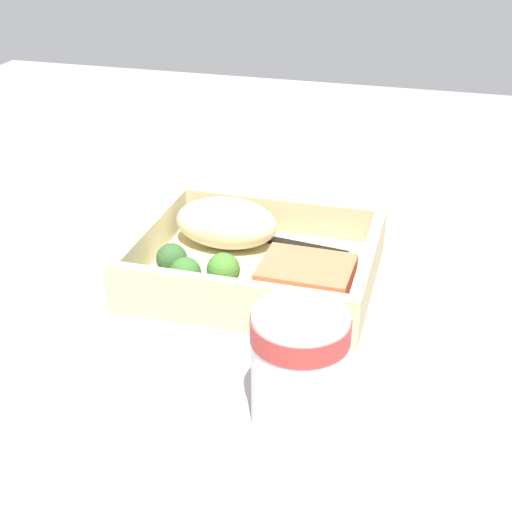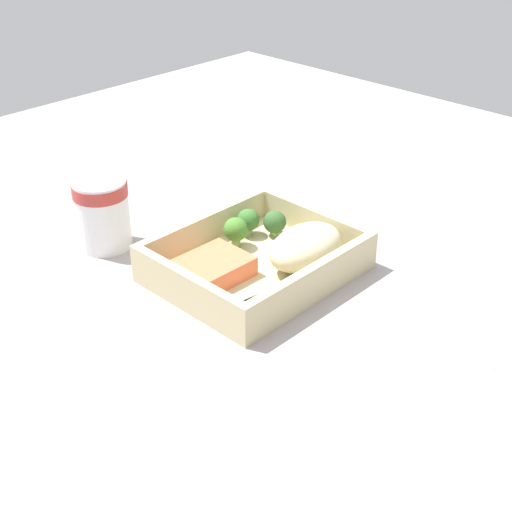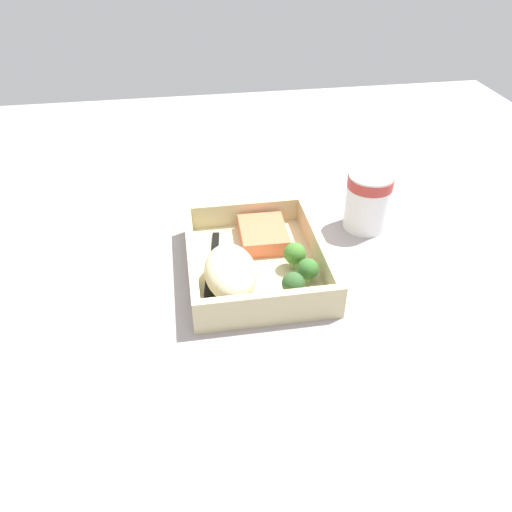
% 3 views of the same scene
% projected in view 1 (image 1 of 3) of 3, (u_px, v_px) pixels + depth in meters
% --- Properties ---
extents(ground_plane, '(1.60, 1.60, 0.02)m').
position_uv_depth(ground_plane, '(256.00, 286.00, 0.76)').
color(ground_plane, '#9A9091').
extents(takeout_tray, '(0.25, 0.20, 0.01)m').
position_uv_depth(takeout_tray, '(256.00, 273.00, 0.75)').
color(takeout_tray, '#C6BA8B').
rests_on(takeout_tray, ground_plane).
extents(tray_rim, '(0.25, 0.20, 0.04)m').
position_uv_depth(tray_rim, '(256.00, 252.00, 0.74)').
color(tray_rim, '#C6BA8B').
rests_on(tray_rim, takeout_tray).
extents(salmon_fillet, '(0.09, 0.08, 0.03)m').
position_uv_depth(salmon_fillet, '(306.00, 275.00, 0.71)').
color(salmon_fillet, '#F57049').
rests_on(salmon_fillet, takeout_tray).
extents(mashed_potatoes, '(0.11, 0.07, 0.05)m').
position_uv_depth(mashed_potatoes, '(226.00, 223.00, 0.79)').
color(mashed_potatoes, beige).
rests_on(mashed_potatoes, takeout_tray).
extents(broccoli_floret_1, '(0.03, 0.03, 0.04)m').
position_uv_depth(broccoli_floret_1, '(172.00, 259.00, 0.73)').
color(broccoli_floret_1, '#85A95E').
rests_on(broccoli_floret_1, takeout_tray).
extents(broccoli_floret_2, '(0.03, 0.03, 0.04)m').
position_uv_depth(broccoli_floret_2, '(223.00, 270.00, 0.70)').
color(broccoli_floret_2, '#749657').
rests_on(broccoli_floret_2, takeout_tray).
extents(broccoli_floret_3, '(0.03, 0.03, 0.04)m').
position_uv_depth(broccoli_floret_3, '(185.00, 274.00, 0.70)').
color(broccoli_floret_3, '#81A468').
rests_on(broccoli_floret_3, takeout_tray).
extents(fork, '(0.16, 0.04, 0.00)m').
position_uv_depth(fork, '(271.00, 240.00, 0.80)').
color(fork, black).
rests_on(fork, takeout_tray).
extents(paper_cup, '(0.07, 0.07, 0.10)m').
position_uv_depth(paper_cup, '(299.00, 363.00, 0.54)').
color(paper_cup, white).
rests_on(paper_cup, ground_plane).
extents(receipt_slip, '(0.14, 0.15, 0.00)m').
position_uv_depth(receipt_slip, '(264.00, 185.00, 0.98)').
color(receipt_slip, white).
rests_on(receipt_slip, ground_plane).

